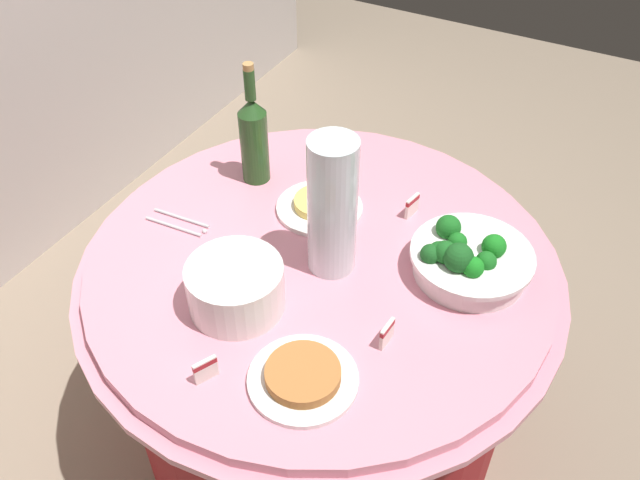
% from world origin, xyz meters
% --- Properties ---
extents(ground_plane, '(6.00, 6.00, 0.00)m').
position_xyz_m(ground_plane, '(0.00, 0.00, 0.00)').
color(ground_plane, gray).
extents(buffet_table, '(1.16, 1.16, 0.74)m').
position_xyz_m(buffet_table, '(0.00, 0.00, 0.38)').
color(buffet_table, maroon).
rests_on(buffet_table, ground_plane).
extents(broccoli_bowl, '(0.28, 0.28, 0.12)m').
position_xyz_m(broccoli_bowl, '(0.11, -0.32, 0.78)').
color(broccoli_bowl, white).
rests_on(broccoli_bowl, buffet_table).
extents(plate_stack, '(0.21, 0.21, 0.11)m').
position_xyz_m(plate_stack, '(-0.22, 0.08, 0.80)').
color(plate_stack, white).
rests_on(plate_stack, buffet_table).
extents(wine_bottle, '(0.07, 0.07, 0.34)m').
position_xyz_m(wine_bottle, '(0.19, 0.30, 0.87)').
color(wine_bottle, '#244B1F').
rests_on(wine_bottle, buffet_table).
extents(decorative_fruit_vase, '(0.11, 0.11, 0.34)m').
position_xyz_m(decorative_fruit_vase, '(-0.01, -0.04, 0.90)').
color(decorative_fruit_vase, silver).
rests_on(decorative_fruit_vase, buffet_table).
extents(serving_tongs, '(0.05, 0.17, 0.01)m').
position_xyz_m(serving_tongs, '(-0.07, 0.36, 0.74)').
color(serving_tongs, silver).
rests_on(serving_tongs, buffet_table).
extents(food_plate_peanuts, '(0.22, 0.22, 0.04)m').
position_xyz_m(food_plate_peanuts, '(-0.33, -0.14, 0.75)').
color(food_plate_peanuts, white).
rests_on(food_plate_peanuts, buffet_table).
extents(food_plate_noodles, '(0.22, 0.22, 0.03)m').
position_xyz_m(food_plate_noodles, '(0.15, 0.08, 0.75)').
color(food_plate_noodles, white).
rests_on(food_plate_noodles, buffet_table).
extents(label_placard_front, '(0.05, 0.02, 0.05)m').
position_xyz_m(label_placard_front, '(0.24, -0.13, 0.77)').
color(label_placard_front, white).
rests_on(label_placard_front, buffet_table).
extents(label_placard_mid, '(0.05, 0.01, 0.05)m').
position_xyz_m(label_placard_mid, '(-0.16, -0.25, 0.77)').
color(label_placard_mid, white).
rests_on(label_placard_mid, buffet_table).
extents(label_placard_rear, '(0.05, 0.03, 0.05)m').
position_xyz_m(label_placard_rear, '(-0.42, 0.03, 0.77)').
color(label_placard_rear, white).
rests_on(label_placard_rear, buffet_table).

